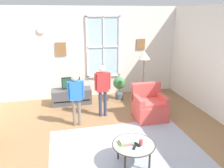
{
  "coord_description": "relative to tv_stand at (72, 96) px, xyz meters",
  "views": [
    {
      "loc": [
        -0.94,
        -3.91,
        2.64
      ],
      "look_at": [
        0.2,
        0.85,
        1.06
      ],
      "focal_mm": 36.39,
      "sensor_mm": 36.0,
      "label": 1
    }
  ],
  "objects": [
    {
      "name": "television",
      "position": [
        0.0,
        -0.0,
        0.42
      ],
      "size": [
        0.53,
        0.08,
        0.37
      ],
      "color": "#4C4C4C",
      "rests_on": "tv_stand"
    },
    {
      "name": "person_blue_shirt",
      "position": [
        0.04,
        -1.4,
        0.59
      ],
      "size": [
        0.39,
        0.18,
        1.3
      ],
      "color": "#726656",
      "rests_on": "ground_plane"
    },
    {
      "name": "potted_plant_by_window",
      "position": [
        1.47,
        0.04,
        0.22
      ],
      "size": [
        0.37,
        0.37,
        0.71
      ],
      "color": "#4C565B",
      "rests_on": "ground_plane"
    },
    {
      "name": "tv_stand",
      "position": [
        0.0,
        0.0,
        0.0
      ],
      "size": [
        1.15,
        0.44,
        0.45
      ],
      "color": "#4C4C51",
      "rests_on": "ground_plane"
    },
    {
      "name": "cup",
      "position": [
        0.99,
        -3.18,
        0.25
      ],
      "size": [
        0.07,
        0.07,
        0.11
      ],
      "primitive_type": "cylinder",
      "color": "#BF3F3F",
      "rests_on": "coffee_table"
    },
    {
      "name": "person_red_shirt",
      "position": [
        0.74,
        -1.04,
        0.63
      ],
      "size": [
        0.41,
        0.19,
        1.37
      ],
      "color": "#333851",
      "rests_on": "ground_plane"
    },
    {
      "name": "remote_near_books",
      "position": [
        0.85,
        -3.24,
        0.21
      ],
      "size": [
        0.11,
        0.14,
        0.02
      ],
      "primitive_type": "cube",
      "rotation": [
        0.0,
        0.0,
        -0.56
      ],
      "color": "black",
      "rests_on": "coffee_table"
    },
    {
      "name": "armchair",
      "position": [
        1.87,
        -1.42,
        0.1
      ],
      "size": [
        0.76,
        0.74,
        0.87
      ],
      "color": "#D14C47",
      "rests_on": "ground_plane"
    },
    {
      "name": "back_wall",
      "position": [
        0.66,
        0.64,
        1.18
      ],
      "size": [
        5.7,
        0.17,
        2.79
      ],
      "color": "silver",
      "rests_on": "ground_plane"
    },
    {
      "name": "ground_plane",
      "position": [
        0.65,
        -2.49,
        -0.24
      ],
      "size": [
        6.3,
        6.74,
        0.02
      ],
      "primitive_type": "cube",
      "color": "olive"
    },
    {
      "name": "book_stack",
      "position": [
        0.75,
        -3.08,
        0.23
      ],
      "size": [
        0.27,
        0.19,
        0.07
      ],
      "color": "#6FBD3B",
      "rests_on": "coffee_table"
    },
    {
      "name": "coffee_table",
      "position": [
        0.88,
        -3.13,
        0.17
      ],
      "size": [
        0.77,
        0.77,
        0.43
      ],
      "color": "#99B2B7",
      "rests_on": "ground_plane"
    },
    {
      "name": "floor_lamp",
      "position": [
        1.98,
        -0.66,
        1.12
      ],
      "size": [
        0.32,
        0.32,
        1.61
      ],
      "color": "black",
      "rests_on": "ground_plane"
    },
    {
      "name": "remote_near_cup",
      "position": [
        0.93,
        -3.17,
        0.21
      ],
      "size": [
        0.08,
        0.15,
        0.02
      ],
      "primitive_type": "cube",
      "rotation": [
        0.0,
        0.0,
        0.31
      ],
      "color": "black",
      "rests_on": "coffee_table"
    },
    {
      "name": "area_rug",
      "position": [
        0.88,
        -2.77,
        -0.22
      ],
      "size": [
        2.98,
        2.37,
        0.01
      ],
      "primitive_type": "cube",
      "color": "#999EAD",
      "rests_on": "ground_plane"
    }
  ]
}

